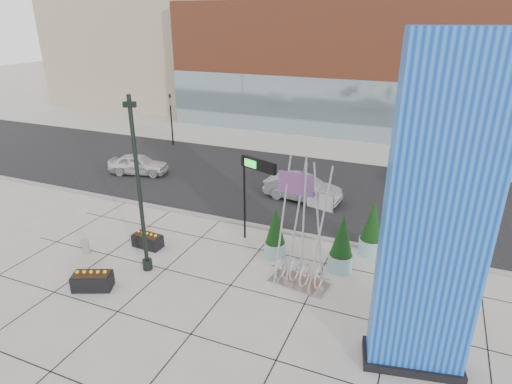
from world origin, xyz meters
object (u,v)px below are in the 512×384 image
at_px(lamp_post, 141,204).
at_px(concrete_bollard, 85,246).
at_px(car_silver_mid, 303,188).
at_px(public_art_sculpture, 301,253).
at_px(car_white_west, 138,164).
at_px(overhead_street_sign, 259,170).
at_px(blue_pylon, 435,227).

relative_size(lamp_post, concrete_bollard, 10.86).
distance_m(concrete_bollard, car_silver_mid, 11.76).
distance_m(public_art_sculpture, car_white_west, 15.86).
bearing_deg(overhead_street_sign, car_white_west, 173.73).
height_order(blue_pylon, concrete_bollard, blue_pylon).
distance_m(overhead_street_sign, car_white_west, 12.42).
relative_size(overhead_street_sign, car_silver_mid, 0.93).
height_order(public_art_sculpture, concrete_bollard, public_art_sculpture).
xyz_separation_m(concrete_bollard, car_white_west, (-4.24, 9.40, 0.33)).
bearing_deg(car_white_west, concrete_bollard, -169.68).
relative_size(blue_pylon, lamp_post, 1.33).
xyz_separation_m(blue_pylon, car_silver_mid, (-6.70, 10.65, -3.89)).
bearing_deg(car_silver_mid, public_art_sculpture, -157.91).
xyz_separation_m(lamp_post, car_silver_mid, (3.79, 9.40, -2.22)).
relative_size(lamp_post, public_art_sculpture, 1.39).
height_order(public_art_sculpture, overhead_street_sign, public_art_sculpture).
bearing_deg(car_silver_mid, concrete_bollard, 148.52).
distance_m(public_art_sculpture, car_silver_mid, 8.32).
relative_size(public_art_sculpture, car_silver_mid, 1.19).
xyz_separation_m(concrete_bollard, overhead_street_sign, (6.60, 4.03, 3.16)).
bearing_deg(public_art_sculpture, car_silver_mid, 114.51).
bearing_deg(public_art_sculpture, blue_pylon, -23.60).
xyz_separation_m(lamp_post, car_white_west, (-7.55, 9.43, -2.28)).
bearing_deg(overhead_street_sign, concrete_bollard, -128.51).
bearing_deg(car_white_west, overhead_street_sign, -130.29).
bearing_deg(car_white_west, blue_pylon, -134.55).
height_order(blue_pylon, car_white_west, blue_pylon).
bearing_deg(blue_pylon, overhead_street_sign, 132.33).
distance_m(concrete_bollard, car_white_west, 10.32).
relative_size(blue_pylon, car_silver_mid, 2.19).
distance_m(public_art_sculpture, overhead_street_sign, 4.41).
height_order(overhead_street_sign, car_silver_mid, overhead_street_sign).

